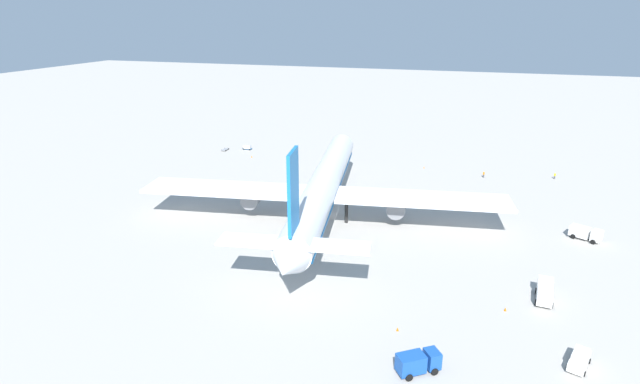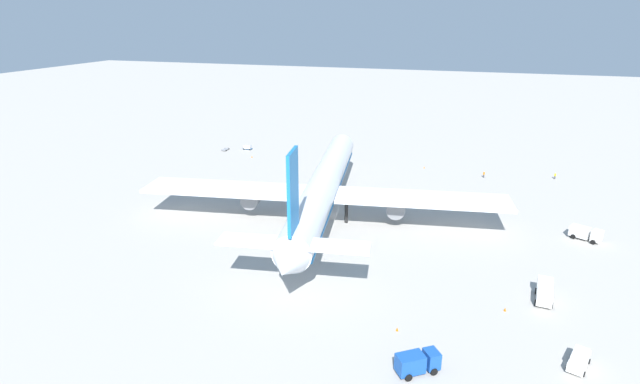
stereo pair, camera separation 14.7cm
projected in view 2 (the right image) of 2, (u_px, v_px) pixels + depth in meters
name	position (u px, v px, depth m)	size (l,w,h in m)	color
ground_plane	(324.00, 215.00, 106.59)	(600.00, 600.00, 0.00)	#ADA8A0
airliner	(323.00, 187.00, 103.05)	(76.84, 74.52, 22.20)	silver
service_truck_0	(417.00, 362.00, 59.32)	(4.66, 5.41, 2.65)	#194CA5
service_truck_1	(545.00, 292.00, 74.43)	(5.69, 2.84, 2.76)	white
service_truck_2	(586.00, 233.00, 94.53)	(4.45, 5.91, 2.43)	white
service_van	(579.00, 359.00, 60.48)	(4.79, 3.24, 1.97)	white
baggage_cart_1	(225.00, 149.00, 157.20)	(3.58, 1.64, 0.40)	gray
baggage_cart_2	(248.00, 147.00, 157.89)	(1.56, 3.35, 1.33)	#26598C
ground_worker_0	(484.00, 174.00, 130.67)	(0.49, 0.49, 1.70)	#3F3F47
ground_worker_2	(555.00, 176.00, 129.56)	(0.46, 0.46, 1.67)	#3F3F47
traffic_cone_0	(252.00, 157.00, 149.20)	(0.36, 0.36, 0.55)	orange
traffic_cone_1	(505.00, 309.00, 72.09)	(0.36, 0.36, 0.55)	orange
traffic_cone_2	(424.00, 167.00, 138.77)	(0.36, 0.36, 0.55)	orange
traffic_cone_3	(397.00, 329.00, 67.59)	(0.36, 0.36, 0.55)	orange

